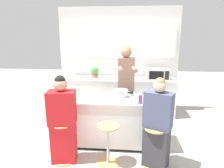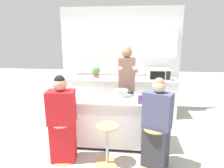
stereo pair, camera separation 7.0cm
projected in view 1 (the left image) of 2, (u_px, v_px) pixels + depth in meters
name	position (u px, v px, depth m)	size (l,w,h in m)	color
ground_plane	(112.00, 143.00, 3.79)	(16.00, 16.00, 0.00)	#B2ADA3
wall_back	(118.00, 53.00, 5.23)	(3.12, 0.22, 2.70)	white
back_counter	(117.00, 96.00, 5.18)	(2.90, 0.67, 0.94)	white
kitchen_island	(112.00, 121.00, 3.68)	(1.80, 0.64, 0.89)	black
bar_stool_leftmost	(64.00, 141.00, 3.20)	(0.38, 0.38, 0.65)	tan
bar_stool_center	(108.00, 144.00, 3.11)	(0.38, 0.38, 0.65)	tan
bar_stool_rightmost	(155.00, 147.00, 3.04)	(0.38, 0.38, 0.65)	tan
person_cooking	(126.00, 89.00, 4.07)	(0.40, 0.62, 1.81)	#383842
person_wrapped_blanket	(63.00, 122.00, 3.11)	(0.45, 0.34, 1.42)	red
person_seated_near	(157.00, 128.00, 2.99)	(0.46, 0.39, 1.41)	#333338
cooking_pot	(121.00, 93.00, 3.66)	(0.35, 0.27, 0.13)	#B7BABC
fruit_bowl	(149.00, 97.00, 3.55)	(0.21, 0.21, 0.08)	#B7BABC
coffee_cup_near	(84.00, 97.00, 3.51)	(0.12, 0.09, 0.10)	white
banana_bunch	(74.00, 99.00, 3.48)	(0.14, 0.10, 0.05)	yellow
juice_carton	(140.00, 99.00, 3.28)	(0.07, 0.07, 0.17)	#7A428E
microwave	(157.00, 74.00, 4.91)	(0.55, 0.39, 0.26)	white
potted_plant	(95.00, 72.00, 5.08)	(0.20, 0.20, 0.28)	#93563D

